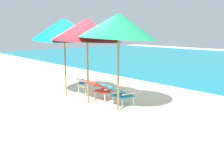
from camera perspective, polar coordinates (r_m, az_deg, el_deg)
The scene contains 8 objects.
ground_plane at distance 10.75m, azimuth 13.21°, elevation -1.83°, with size 40.00×40.00×0.00m, color beige.
lounge_chair_left at distance 8.56m, azimuth -6.62°, elevation -1.88°, with size 0.58×0.90×0.68m.
lounge_chair_center at distance 7.75m, azimuth -2.64°, elevation -3.09°, with size 0.59×0.91×0.68m.
lounge_chair_right at distance 7.19m, azimuth 1.47°, elevation -4.14°, with size 0.62×0.92×0.68m.
beach_umbrella_left at distance 8.30m, azimuth -10.85°, elevation 10.24°, with size 2.86×2.86×2.63m.
beach_umbrella_center at distance 7.38m, azimuth -5.69°, elevation 10.10°, with size 2.84×2.84×2.55m.
beach_umbrella_right at distance 6.56m, azimuth 1.50°, elevation 11.01°, with size 2.92×2.92×2.66m.
beach_ball at distance 10.01m, azimuth -6.77°, elevation -1.73°, with size 0.26×0.26×0.26m, color blue.
Camera 1 is at (5.87, -4.73, 2.17)m, focal length 40.21 mm.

